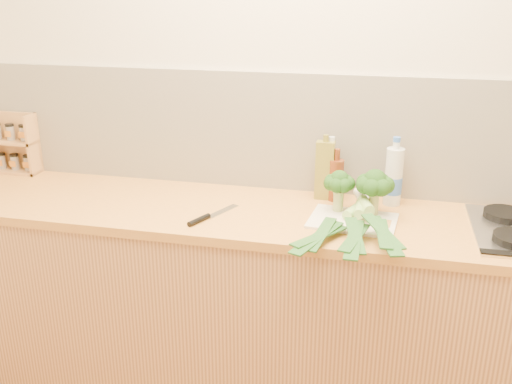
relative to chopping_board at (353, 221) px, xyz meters
The scene contains 14 objects.
room_shell 0.50m from the chopping_board, 129.42° to the left, with size 3.50×3.50×3.50m.
counter 0.53m from the chopping_board, behind, with size 3.20×0.62×0.90m.
chopping_board is the anchor object (origin of this frame).
broccoli_left 0.17m from the chopping_board, 129.16° to the left, with size 0.13×0.13×0.18m.
broccoli_right 0.17m from the chopping_board, 44.35° to the left, with size 0.16×0.16×0.19m.
leek_front 0.04m from the chopping_board, 145.40° to the right, with size 0.30×0.67×0.04m.
leek_mid 0.08m from the chopping_board, 67.95° to the right, with size 0.10×0.64×0.04m.
leek_back 0.11m from the chopping_board, 40.25° to the right, with size 0.21×0.61×0.04m.
chefs_knife 0.60m from the chopping_board, 169.44° to the right, with size 0.15×0.28×0.02m.
spice_rack 1.75m from the chopping_board, behind, with size 0.25×0.10×0.30m.
oil_tin 0.31m from the chopping_board, 121.06° to the left, with size 0.08×0.05×0.29m.
glass_bottle 0.31m from the chopping_board, 114.97° to the left, with size 0.07×0.07×0.28m.
amber_bottle 0.27m from the chopping_board, 111.97° to the left, with size 0.06×0.06×0.24m.
water_bottle 0.31m from the chopping_board, 57.82° to the left, with size 0.08×0.08×0.28m.
Camera 1 is at (0.36, -0.99, 1.81)m, focal length 40.00 mm.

